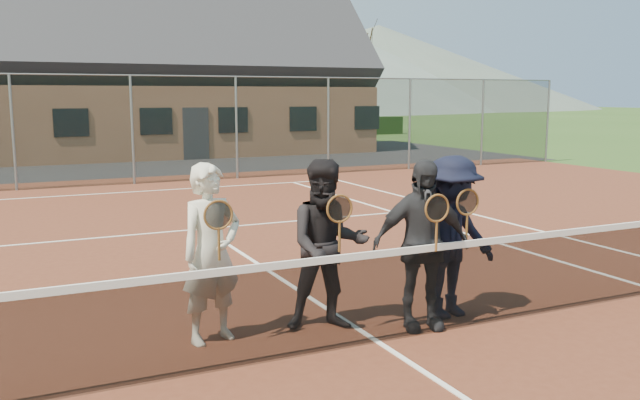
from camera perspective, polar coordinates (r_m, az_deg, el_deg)
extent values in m
plane|color=#2C4C1B|center=(25.93, -17.86, 2.95)|extent=(220.00, 220.00, 0.00)
cube|color=#562819|center=(6.95, 4.92, -11.95)|extent=(30.00, 30.00, 0.02)
cube|color=black|center=(37.80, -20.30, 5.38)|extent=(40.00, 1.20, 1.10)
cone|color=slate|center=(103.62, -12.50, 13.36)|extent=(120.00, 120.00, 22.00)
cone|color=#526258|center=(116.36, 4.95, 11.04)|extent=(90.00, 90.00, 14.00)
cube|color=white|center=(17.96, -14.45, 0.73)|extent=(10.97, 0.06, 0.01)
cube|color=white|center=(12.68, -9.74, -2.41)|extent=(8.23, 0.06, 0.01)
cube|color=white|center=(6.94, 4.92, -11.83)|extent=(0.06, 12.80, 0.01)
cube|color=black|center=(6.79, 4.97, -8.24)|extent=(11.60, 0.02, 0.88)
cube|color=white|center=(6.68, 5.02, -4.54)|extent=(11.60, 0.03, 0.07)
cylinder|color=slate|center=(19.13, -24.44, 5.14)|extent=(0.07, 0.07, 3.00)
cylinder|color=slate|center=(19.41, -15.53, 5.65)|extent=(0.07, 0.07, 3.00)
cylinder|color=slate|center=(20.13, -7.05, 6.01)|extent=(0.07, 0.07, 3.00)
cylinder|color=slate|center=(21.26, 0.70, 6.22)|extent=(0.07, 0.07, 3.00)
cylinder|color=slate|center=(22.73, 7.56, 6.32)|extent=(0.07, 0.07, 3.00)
cylinder|color=slate|center=(24.49, 13.51, 6.33)|extent=(0.07, 0.07, 3.00)
cylinder|color=slate|center=(26.46, 18.62, 6.28)|extent=(0.07, 0.07, 3.00)
cube|color=black|center=(19.41, -15.53, 5.65)|extent=(30.00, 0.03, 3.00)
cylinder|color=slate|center=(19.39, -15.71, 10.08)|extent=(30.00, 0.04, 0.04)
cube|color=#9E6B4C|center=(30.51, -11.47, 6.66)|extent=(15.00, 8.00, 2.80)
pyramid|color=#2D2D33|center=(30.65, -11.72, 14.62)|extent=(15.60, 8.20, 4.10)
cube|color=#2D2D33|center=(26.51, -10.41, 5.52)|extent=(1.00, 0.06, 2.00)
cube|color=black|center=(25.70, -20.23, 6.14)|extent=(1.20, 0.06, 1.00)
cube|color=black|center=(26.14, -13.63, 6.47)|extent=(1.20, 0.06, 1.00)
cube|color=black|center=(26.91, -7.33, 6.70)|extent=(1.20, 0.06, 1.00)
cube|color=black|center=(27.98, -1.43, 6.85)|extent=(1.20, 0.06, 1.00)
cube|color=black|center=(29.32, 3.98, 6.92)|extent=(1.20, 0.06, 1.00)
cylinder|color=#382314|center=(38.97, -17.59, 7.63)|extent=(0.22, 0.22, 3.85)
cylinder|color=#342413|center=(41.52, -3.66, 8.07)|extent=(0.22, 0.22, 3.85)
cylinder|color=#322112|center=(44.09, 3.68, 8.12)|extent=(0.22, 0.22, 3.85)
imported|color=silver|center=(6.80, -9.14, -4.46)|extent=(0.75, 0.59, 1.80)
torus|color=brown|center=(6.46, -8.56, -1.26)|extent=(0.29, 0.02, 0.29)
cylinder|color=black|center=(6.46, -8.56, -1.26)|extent=(0.25, 0.00, 0.25)
cylinder|color=brown|center=(6.51, -8.51, -3.68)|extent=(0.03, 0.03, 0.32)
imported|color=black|center=(7.06, 0.65, -3.85)|extent=(1.03, 0.90, 1.80)
torus|color=brown|center=(6.74, 1.66, -0.74)|extent=(0.29, 0.02, 0.29)
cylinder|color=black|center=(6.74, 1.66, -0.74)|extent=(0.25, 0.00, 0.25)
cylinder|color=brown|center=(6.80, 1.65, -3.06)|extent=(0.03, 0.03, 0.32)
imported|color=#25262B|center=(7.17, 8.50, -3.76)|extent=(1.12, 0.66, 1.80)
torus|color=brown|center=(6.87, 9.83, -0.69)|extent=(0.29, 0.02, 0.29)
cylinder|color=black|center=(6.87, 9.83, -0.69)|extent=(0.25, 0.00, 0.25)
cylinder|color=brown|center=(6.92, 9.77, -2.97)|extent=(0.03, 0.03, 0.32)
imported|color=black|center=(7.61, 10.98, -3.08)|extent=(1.21, 0.76, 1.80)
torus|color=brown|center=(7.32, 12.32, -0.17)|extent=(0.29, 0.02, 0.29)
cylinder|color=black|center=(7.32, 12.32, -0.17)|extent=(0.25, 0.00, 0.25)
cylinder|color=brown|center=(7.37, 12.25, -2.32)|extent=(0.03, 0.03, 0.32)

